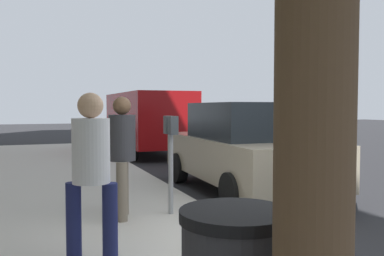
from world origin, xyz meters
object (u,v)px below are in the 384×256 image
Objects in this scene: pedestrian_at_meter at (122,148)px; pedestrian_bystander at (91,165)px; parked_sedan_near at (244,148)px; parking_meter at (171,144)px; parked_van_far at (147,119)px.

pedestrian_bystander is at bearing -97.02° from pedestrian_at_meter.
pedestrian_bystander is 0.38× the size of parked_sedan_near.
parked_sedan_near reaches higher than parking_meter.
parked_van_far is (7.22, -0.00, 0.36)m from parked_sedan_near.
parking_meter is 0.32× the size of parked_sedan_near.
pedestrian_bystander is 0.32× the size of parked_van_far.
parking_meter is 0.27× the size of parked_van_far.
parked_van_far reaches higher than pedestrian_bystander.
parking_meter is at bearing 167.02° from parked_van_far.
parking_meter is at bearing -15.37° from pedestrian_bystander.
pedestrian_at_meter is at bearing 86.46° from parking_meter.
parking_meter is at bearing 11.36° from pedestrian_at_meter.
pedestrian_bystander is 4.53m from parked_sedan_near.
pedestrian_at_meter is at bearing 162.73° from parked_van_far.
parked_van_far reaches higher than parking_meter.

